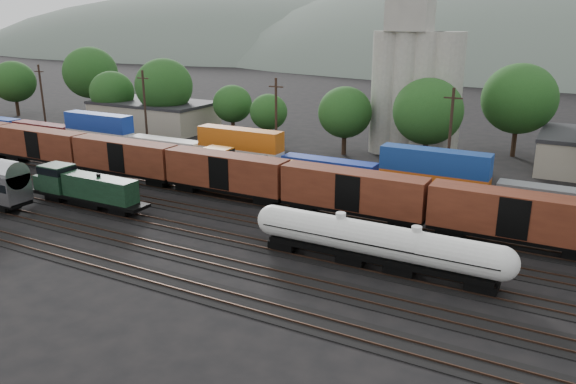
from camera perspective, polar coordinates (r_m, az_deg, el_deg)
The scene contains 12 objects.
ground at distance 56.24m, azimuth -1.60°, elevation -3.35°, with size 600.00×600.00×0.00m, color black.
tracks at distance 56.22m, azimuth -1.60°, elevation -3.31°, with size 180.00×33.20×0.20m.
green_locomotive at distance 64.70m, azimuth -20.18°, elevation 0.51°, with size 15.21×2.68×4.03m.
tank_car_a at distance 47.23m, azimuth 5.32°, elevation -4.34°, with size 15.72×2.81×4.12m.
tank_car_b at distance 45.34m, azimuth 12.80°, elevation -5.71°, with size 15.48×2.77×4.06m.
orange_locomotive at distance 68.37m, azimuth -4.31°, elevation 2.45°, with size 16.55×2.76×4.14m.
boxcar_string at distance 54.60m, azimuth 14.10°, elevation -1.06°, with size 184.40×2.90×4.20m.
container_wall at distance 77.23m, azimuth -7.84°, elevation 4.08°, with size 163.49×2.60×5.80m.
grain_silo at distance 85.18m, azimuth 12.75°, elevation 11.09°, with size 13.40×5.00×29.00m.
industrial_sheds at distance 84.94m, azimuth 14.39°, elevation 5.01°, with size 119.38×17.26×5.10m.
tree_band at distance 86.07m, azimuth 13.79°, elevation 8.83°, with size 166.29×22.72×14.21m.
utility_poles at distance 73.78m, azimuth 6.97°, elevation 6.52°, with size 122.20×0.36×12.00m.
Camera 1 is at (26.42, -45.53, 19.78)m, focal length 35.00 mm.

